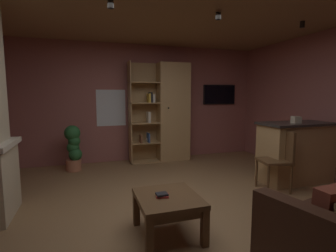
{
  "coord_description": "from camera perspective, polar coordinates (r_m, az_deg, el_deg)",
  "views": [
    {
      "loc": [
        -1.04,
        -2.82,
        1.46
      ],
      "look_at": [
        0.0,
        0.4,
        1.05
      ],
      "focal_mm": 27.39,
      "sensor_mm": 36.0,
      "label": 1
    }
  ],
  "objects": [
    {
      "name": "wall_back",
      "position": [
        5.79,
        -7.57,
        5.06
      ],
      "size": [
        5.92,
        0.06,
        2.56
      ],
      "primitive_type": "cube",
      "color": "#9E5B56",
      "rests_on": "ground"
    },
    {
      "name": "table_book_0",
      "position": [
        2.72,
        -1.24,
        -15.24
      ],
      "size": [
        0.15,
        0.14,
        0.02
      ],
      "primitive_type": "cube",
      "rotation": [
        0.0,
        0.0,
        -0.28
      ],
      "color": "#B22D2D",
      "rests_on": "coffee_table"
    },
    {
      "name": "tissue_box",
      "position": [
        4.63,
        26.61,
        1.25
      ],
      "size": [
        0.14,
        0.14,
        0.11
      ],
      "primitive_type": "cube",
      "rotation": [
        0.0,
        0.0,
        -0.18
      ],
      "color": "#BFB299",
      "rests_on": "kitchen_bar_counter"
    },
    {
      "name": "window_pane_back",
      "position": [
        5.69,
        -12.55,
        3.96
      ],
      "size": [
        0.62,
        0.01,
        0.78
      ],
      "primitive_type": "cube",
      "color": "white"
    },
    {
      "name": "track_light_spot_2",
      "position": [
        3.72,
        11.13,
        22.87
      ],
      "size": [
        0.07,
        0.07,
        0.09
      ],
      "primitive_type": "cylinder",
      "color": "black"
    },
    {
      "name": "wall_mounted_tv",
      "position": [
        6.44,
        11.34,
        6.88
      ],
      "size": [
        0.83,
        0.06,
        0.47
      ],
      "color": "black"
    },
    {
      "name": "floor",
      "position": [
        3.34,
        2.23,
        -19.18
      ],
      "size": [
        5.8,
        5.69,
        0.02
      ],
      "primitive_type": "cube",
      "color": "olive",
      "rests_on": "ground"
    },
    {
      "name": "table_book_1",
      "position": [
        2.71,
        -1.39,
        -14.92
      ],
      "size": [
        0.12,
        0.1,
        0.02
      ],
      "primitive_type": "cube",
      "rotation": [
        0.0,
        0.0,
        0.01
      ],
      "color": "black",
      "rests_on": "coffee_table"
    },
    {
      "name": "potted_floor_plant",
      "position": [
        5.28,
        -20.27,
        -4.41
      ],
      "size": [
        0.32,
        0.33,
        0.88
      ],
      "color": "#B77051",
      "rests_on": "ground"
    },
    {
      "name": "track_light_spot_1",
      "position": [
        3.31,
        -12.64,
        24.91
      ],
      "size": [
        0.07,
        0.07,
        0.09
      ],
      "primitive_type": "cylinder",
      "color": "black"
    },
    {
      "name": "coffee_table",
      "position": [
        2.78,
        -0.02,
        -16.89
      ],
      "size": [
        0.63,
        0.7,
        0.42
      ],
      "color": "brown",
      "rests_on": "ground"
    },
    {
      "name": "kitchen_bar_counter",
      "position": [
        4.94,
        27.66,
        -5.01
      ],
      "size": [
        1.52,
        0.62,
        1.01
      ],
      "color": "tan",
      "rests_on": "ground"
    },
    {
      "name": "track_light_spot_3",
      "position": [
        4.5,
        27.71,
        19.37
      ],
      "size": [
        0.07,
        0.07,
        0.09
      ],
      "primitive_type": "cylinder",
      "color": "black"
    },
    {
      "name": "bookshelf_cabinet",
      "position": [
        5.72,
        0.28,
        2.97
      ],
      "size": [
        1.33,
        0.41,
        2.15
      ],
      "color": "tan",
      "rests_on": "ground"
    },
    {
      "name": "dining_chair",
      "position": [
        4.28,
        23.49,
        -6.23
      ],
      "size": [
        0.49,
        0.49,
        0.92
      ],
      "color": "brown",
      "rests_on": "ground"
    }
  ]
}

